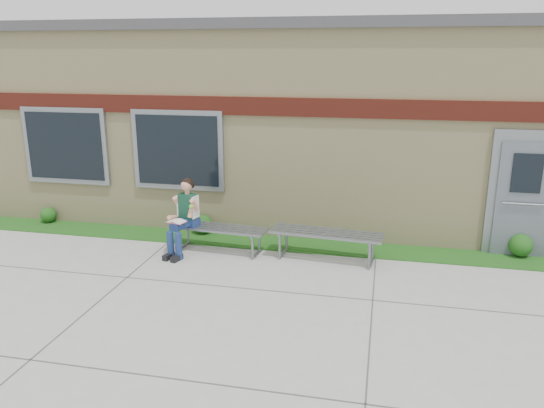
# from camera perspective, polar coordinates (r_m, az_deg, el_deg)

# --- Properties ---
(ground) EXTENTS (80.00, 80.00, 0.00)m
(ground) POSITION_cam_1_polar(r_m,az_deg,el_deg) (7.83, 3.20, -11.22)
(ground) COLOR #9E9E99
(ground) RESTS_ON ground
(grass_strip) EXTENTS (16.00, 0.80, 0.02)m
(grass_strip) POSITION_cam_1_polar(r_m,az_deg,el_deg) (10.19, 5.51, -4.60)
(grass_strip) COLOR #154F15
(grass_strip) RESTS_ON ground
(school_building) EXTENTS (16.20, 6.22, 4.20)m
(school_building) POSITION_cam_1_polar(r_m,az_deg,el_deg) (13.00, 7.55, 9.30)
(school_building) COLOR beige
(school_building) RESTS_ON ground
(bench_left) EXTENTS (1.86, 0.66, 0.47)m
(bench_left) POSITION_cam_1_polar(r_m,az_deg,el_deg) (9.89, -5.75, -3.06)
(bench_left) COLOR slate
(bench_left) RESTS_ON ground
(bench_right) EXTENTS (2.04, 0.74, 0.52)m
(bench_right) POSITION_cam_1_polar(r_m,az_deg,el_deg) (9.48, 5.85, -3.69)
(bench_right) COLOR slate
(bench_right) RESTS_ON ground
(girl) EXTENTS (0.53, 0.88, 1.39)m
(girl) POSITION_cam_1_polar(r_m,az_deg,el_deg) (9.79, -9.45, -1.17)
(girl) COLOR navy
(girl) RESTS_ON ground
(shrub_west) EXTENTS (0.33, 0.33, 0.33)m
(shrub_west) POSITION_cam_1_polar(r_m,az_deg,el_deg) (12.51, -22.93, -1.07)
(shrub_west) COLOR #154F15
(shrub_west) RESTS_ON grass_strip
(shrub_mid) EXTENTS (0.39, 0.39, 0.39)m
(shrub_mid) POSITION_cam_1_polar(r_m,az_deg,el_deg) (10.89, -7.47, -2.16)
(shrub_mid) COLOR #154F15
(shrub_mid) RESTS_ON grass_strip
(shrub_east) EXTENTS (0.42, 0.42, 0.42)m
(shrub_east) POSITION_cam_1_polar(r_m,az_deg,el_deg) (10.60, 25.18, -4.03)
(shrub_east) COLOR #154F15
(shrub_east) RESTS_ON grass_strip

